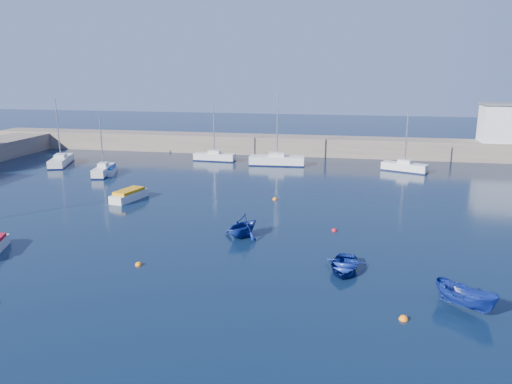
% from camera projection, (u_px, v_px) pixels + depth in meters
% --- Properties ---
extents(ground, '(220.00, 220.00, 0.00)m').
position_uv_depth(ground, '(214.00, 281.00, 30.10)').
color(ground, black).
rests_on(ground, ground).
extents(back_wall, '(96.00, 4.50, 2.60)m').
position_uv_depth(back_wall, '(298.00, 145.00, 73.58)').
color(back_wall, '#76665A').
rests_on(back_wall, ground).
extents(sailboat_3, '(2.32, 5.26, 6.90)m').
position_uv_depth(sailboat_3, '(104.00, 170.00, 59.46)').
color(sailboat_3, silver).
rests_on(sailboat_3, ground).
extents(sailboat_4, '(3.82, 6.83, 8.62)m').
position_uv_depth(sailboat_4, '(61.00, 161.00, 65.55)').
color(sailboat_4, silver).
rests_on(sailboat_4, ground).
extents(sailboat_5, '(5.73, 1.85, 7.53)m').
position_uv_depth(sailboat_5, '(214.00, 157.00, 68.55)').
color(sailboat_5, silver).
rests_on(sailboat_5, ground).
extents(sailboat_6, '(7.26, 2.40, 9.43)m').
position_uv_depth(sailboat_6, '(277.00, 160.00, 65.43)').
color(sailboat_6, silver).
rests_on(sailboat_6, ground).
extents(sailboat_7, '(5.61, 3.51, 7.31)m').
position_uv_depth(sailboat_7, '(404.00, 167.00, 61.49)').
color(sailboat_7, silver).
rests_on(sailboat_7, ground).
extents(motorboat_1, '(2.45, 4.49, 1.04)m').
position_uv_depth(motorboat_1, '(129.00, 195.00, 48.36)').
color(motorboat_1, silver).
rests_on(motorboat_1, ground).
extents(motorboat_2, '(2.90, 4.70, 0.91)m').
position_uv_depth(motorboat_2, '(108.00, 170.00, 60.56)').
color(motorboat_2, silver).
rests_on(motorboat_2, ground).
extents(dinghy_center, '(3.00, 3.96, 0.77)m').
position_uv_depth(dinghy_center, '(344.00, 266.00, 31.45)').
color(dinghy_center, navy).
rests_on(dinghy_center, ground).
extents(dinghy_left, '(4.11, 4.32, 1.78)m').
position_uv_depth(dinghy_left, '(242.00, 226.00, 37.75)').
color(dinghy_left, navy).
rests_on(dinghy_left, ground).
extents(dinghy_right, '(3.54, 3.30, 1.36)m').
position_uv_depth(dinghy_right, '(465.00, 297.00, 26.47)').
color(dinghy_right, navy).
rests_on(dinghy_right, ground).
extents(buoy_0, '(0.46, 0.46, 0.46)m').
position_uv_depth(buoy_0, '(139.00, 265.00, 32.52)').
color(buoy_0, orange).
rests_on(buoy_0, ground).
extents(buoy_1, '(0.43, 0.43, 0.43)m').
position_uv_depth(buoy_1, '(334.00, 231.00, 39.30)').
color(buoy_1, red).
rests_on(buoy_1, ground).
extents(buoy_3, '(0.47, 0.47, 0.47)m').
position_uv_depth(buoy_3, '(275.00, 200.00, 48.57)').
color(buoy_3, orange).
rests_on(buoy_3, ground).
extents(buoy_5, '(0.49, 0.49, 0.49)m').
position_uv_depth(buoy_5, '(404.00, 320.00, 25.51)').
color(buoy_5, orange).
rests_on(buoy_5, ground).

